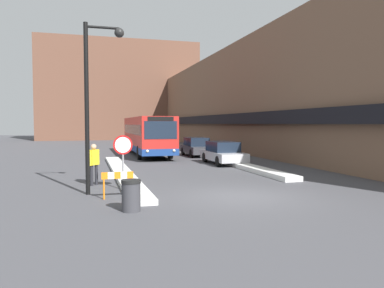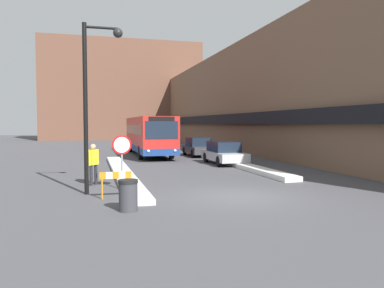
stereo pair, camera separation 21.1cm
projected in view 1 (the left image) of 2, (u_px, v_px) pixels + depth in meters
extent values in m
plane|color=#47474C|center=(241.00, 196.00, 13.50)|extent=(160.00, 160.00, 0.00)
cube|color=brown|center=(239.00, 101.00, 39.00)|extent=(5.00, 60.00, 9.92)
cube|color=black|center=(214.00, 119.00, 38.36)|extent=(0.50, 60.00, 0.90)
cube|color=brown|center=(119.00, 91.00, 63.01)|extent=(26.00, 8.00, 16.18)
cube|color=silver|center=(122.00, 172.00, 19.58)|extent=(0.90, 16.03, 0.19)
cube|color=silver|center=(243.00, 166.00, 22.19)|extent=(0.90, 11.33, 0.24)
cube|color=red|center=(147.00, 134.00, 31.11)|extent=(2.55, 12.05, 2.71)
cube|color=navy|center=(147.00, 147.00, 31.17)|extent=(2.57, 12.07, 0.47)
cube|color=#192333|center=(147.00, 129.00, 31.09)|extent=(2.58, 11.09, 0.74)
cube|color=#192333|center=(161.00, 130.00, 25.29)|extent=(2.25, 0.03, 1.22)
cube|color=black|center=(161.00, 119.00, 25.25)|extent=(1.79, 0.03, 0.28)
sphere|color=#F2EAC6|center=(147.00, 151.00, 25.11)|extent=(0.20, 0.20, 0.20)
sphere|color=#F2EAC6|center=(174.00, 151.00, 25.60)|extent=(0.20, 0.20, 0.20)
cylinder|color=black|center=(139.00, 153.00, 27.28)|extent=(0.28, 1.01, 1.01)
cylinder|color=black|center=(170.00, 152.00, 27.90)|extent=(0.28, 1.01, 1.01)
cylinder|color=black|center=(128.00, 147.00, 34.46)|extent=(0.28, 1.01, 1.01)
cylinder|color=black|center=(153.00, 146.00, 35.09)|extent=(0.28, 1.01, 1.01)
cube|color=#B7B7BC|center=(223.00, 156.00, 24.33)|extent=(1.81, 4.36, 0.54)
cube|color=#192333|center=(223.00, 147.00, 24.40)|extent=(1.59, 2.40, 0.66)
cylinder|color=black|center=(243.00, 161.00, 23.26)|extent=(0.20, 0.66, 0.66)
cylinder|color=black|center=(218.00, 161.00, 22.82)|extent=(0.20, 0.66, 0.66)
cylinder|color=black|center=(228.00, 157.00, 25.86)|extent=(0.20, 0.66, 0.66)
cylinder|color=black|center=(205.00, 157.00, 25.42)|extent=(0.20, 0.66, 0.66)
cube|color=#38383D|center=(197.00, 149.00, 30.23)|extent=(1.76, 4.23, 0.57)
cube|color=#192333|center=(196.00, 142.00, 30.30)|extent=(1.55, 2.33, 0.68)
cylinder|color=black|center=(211.00, 153.00, 29.20)|extent=(0.20, 0.65, 0.65)
cylinder|color=black|center=(192.00, 154.00, 28.77)|extent=(0.20, 0.65, 0.65)
cylinder|color=black|center=(201.00, 151.00, 31.72)|extent=(0.20, 0.65, 0.65)
cylinder|color=black|center=(183.00, 151.00, 31.29)|extent=(0.20, 0.65, 0.65)
cylinder|color=gray|center=(123.00, 163.00, 14.75)|extent=(0.07, 0.07, 2.17)
cylinder|color=red|center=(123.00, 145.00, 14.69)|extent=(0.76, 0.03, 0.76)
cylinder|color=white|center=(123.00, 145.00, 14.68)|extent=(0.62, 0.01, 0.62)
cylinder|color=black|center=(87.00, 109.00, 13.70)|extent=(0.16, 0.16, 6.30)
cylinder|color=black|center=(103.00, 27.00, 13.70)|extent=(1.20, 0.10, 0.10)
sphere|color=black|center=(119.00, 33.00, 13.87)|extent=(0.36, 0.36, 0.36)
cylinder|color=#232328|center=(92.00, 176.00, 15.78)|extent=(0.13, 0.13, 0.87)
cylinder|color=#232328|center=(96.00, 175.00, 16.06)|extent=(0.13, 0.13, 0.87)
cube|color=yellow|center=(94.00, 157.00, 15.88)|extent=(0.47, 0.50, 0.65)
sphere|color=tan|center=(94.00, 147.00, 15.86)|extent=(0.24, 0.24, 0.24)
cylinder|color=yellow|center=(90.00, 158.00, 15.67)|extent=(0.10, 0.10, 0.62)
cylinder|color=yellow|center=(97.00, 158.00, 16.10)|extent=(0.10, 0.10, 0.62)
cylinder|color=#38383D|center=(131.00, 197.00, 11.18)|extent=(0.56, 0.56, 0.85)
cylinder|color=black|center=(131.00, 181.00, 11.16)|extent=(0.59, 0.59, 0.10)
cylinder|color=orange|center=(104.00, 189.00, 12.95)|extent=(0.06, 0.06, 0.70)
cylinder|color=orange|center=(131.00, 188.00, 13.20)|extent=(0.06, 0.06, 0.70)
cube|color=orange|center=(105.00, 176.00, 12.93)|extent=(0.22, 0.04, 0.24)
cube|color=white|center=(111.00, 176.00, 12.99)|extent=(0.22, 0.04, 0.24)
cube|color=orange|center=(117.00, 175.00, 13.05)|extent=(0.22, 0.04, 0.24)
cube|color=white|center=(124.00, 175.00, 13.11)|extent=(0.22, 0.04, 0.24)
cube|color=orange|center=(130.00, 175.00, 13.17)|extent=(0.22, 0.04, 0.24)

